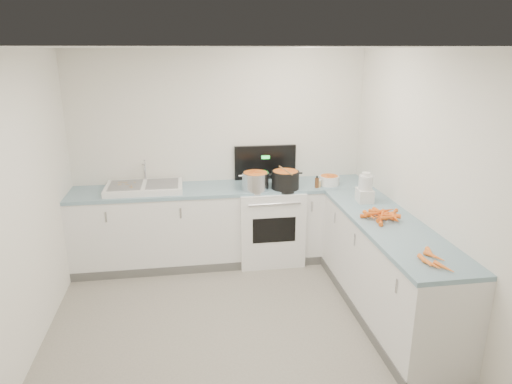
{
  "coord_description": "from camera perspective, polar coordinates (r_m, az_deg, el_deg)",
  "views": [
    {
      "loc": [
        -0.4,
        -3.42,
        2.49
      ],
      "look_at": [
        0.3,
        1.1,
        1.05
      ],
      "focal_mm": 32.0,
      "sensor_mm": 36.0,
      "label": 1
    }
  ],
  "objects": [
    {
      "name": "counter_right",
      "position": [
        4.62,
        16.03,
        -9.19
      ],
      "size": [
        0.62,
        2.2,
        0.94
      ],
      "color": "white",
      "rests_on": "ground"
    },
    {
      "name": "peelings",
      "position": [
        5.36,
        -15.86,
        0.87
      ],
      "size": [
        0.21,
        0.26,
        0.01
      ],
      "color": "tan",
      "rests_on": "sink"
    },
    {
      "name": "sink",
      "position": [
        5.36,
        -13.79,
        0.59
      ],
      "size": [
        0.86,
        0.52,
        0.31
      ],
      "color": "white",
      "rests_on": "counter_back"
    },
    {
      "name": "wall_back",
      "position": [
        5.57,
        -4.48,
        4.58
      ],
      "size": [
        3.5,
        0.0,
        2.5
      ],
      "primitive_type": null,
      "rotation": [
        1.57,
        0.0,
        0.0
      ],
      "color": "white",
      "rests_on": "ground"
    },
    {
      "name": "steel_pot",
      "position": [
        5.22,
        -0.06,
        1.26
      ],
      "size": [
        0.4,
        0.4,
        0.22
      ],
      "primitive_type": "cylinder",
      "rotation": [
        0.0,
        0.0,
        -0.4
      ],
      "color": "silver",
      "rests_on": "stove"
    },
    {
      "name": "black_pot",
      "position": [
        5.28,
        3.69,
        1.42
      ],
      "size": [
        0.41,
        0.41,
        0.23
      ],
      "primitive_type": "cylinder",
      "rotation": [
        0.0,
        0.0,
        -0.35
      ],
      "color": "black",
      "rests_on": "stove"
    },
    {
      "name": "wall_front",
      "position": [
        1.93,
        5.73,
        -22.76
      ],
      "size": [
        3.5,
        0.0,
        2.5
      ],
      "primitive_type": null,
      "rotation": [
        -1.57,
        0.0,
        0.0
      ],
      "color": "white",
      "rests_on": "ground"
    },
    {
      "name": "food_processor",
      "position": [
        4.93,
        13.48,
        0.33
      ],
      "size": [
        0.17,
        0.2,
        0.32
      ],
      "color": "white",
      "rests_on": "counter_right"
    },
    {
      "name": "peeled_carrots",
      "position": [
        3.74,
        21.26,
        -7.94
      ],
      "size": [
        0.19,
        0.41,
        0.04
      ],
      "color": "orange",
      "rests_on": "counter_right"
    },
    {
      "name": "counter_back",
      "position": [
        5.52,
        -4.04,
        -4.03
      ],
      "size": [
        3.5,
        0.62,
        0.94
      ],
      "color": "white",
      "rests_on": "ground"
    },
    {
      "name": "floor",
      "position": [
        4.25,
        -1.82,
        -18.42
      ],
      "size": [
        3.5,
        4.0,
        0.0
      ],
      "primitive_type": null,
      "color": "gray",
      "rests_on": "ground"
    },
    {
      "name": "extract_bottle",
      "position": [
        5.35,
        7.61,
        1.15
      ],
      "size": [
        0.05,
        0.05,
        0.12
      ],
      "primitive_type": "cylinder",
      "color": "#593319",
      "rests_on": "counter_back"
    },
    {
      "name": "spice_jar",
      "position": [
        5.38,
        7.86,
        1.0
      ],
      "size": [
        0.05,
        0.05,
        0.08
      ],
      "primitive_type": "cylinder",
      "color": "#E5B266",
      "rests_on": "counter_back"
    },
    {
      "name": "mixing_bowl",
      "position": [
        5.49,
        9.12,
        1.46
      ],
      "size": [
        0.27,
        0.27,
        0.11
      ],
      "primitive_type": "cylinder",
      "rotation": [
        0.0,
        0.0,
        -0.13
      ],
      "color": "white",
      "rests_on": "counter_back"
    },
    {
      "name": "stove",
      "position": [
        5.57,
        1.62,
        -3.74
      ],
      "size": [
        0.76,
        0.65,
        1.36
      ],
      "color": "white",
      "rests_on": "ground"
    },
    {
      "name": "wall_right",
      "position": [
        4.22,
        22.28,
        -0.95
      ],
      "size": [
        0.0,
        4.0,
        2.5
      ],
      "primitive_type": null,
      "rotation": [
        1.57,
        0.0,
        -1.57
      ],
      "color": "white",
      "rests_on": "ground"
    },
    {
      "name": "wooden_spoon",
      "position": [
        5.24,
        3.71,
        2.71
      ],
      "size": [
        0.08,
        0.4,
        0.02
      ],
      "primitive_type": "cylinder",
      "rotation": [
        1.57,
        0.0,
        0.16
      ],
      "color": "#AD7A47",
      "rests_on": "black_pot"
    },
    {
      "name": "ceiling",
      "position": [
        3.44,
        -2.24,
        17.62
      ],
      "size": [
        3.5,
        4.0,
        0.0
      ],
      "primitive_type": null,
      "rotation": [
        3.14,
        0.0,
        0.0
      ],
      "color": "white",
      "rests_on": "ground"
    },
    {
      "name": "carrot_pile",
      "position": [
        4.51,
        15.67,
        -2.83
      ],
      "size": [
        0.41,
        0.44,
        0.08
      ],
      "color": "orange",
      "rests_on": "counter_right"
    },
    {
      "name": "wall_left",
      "position": [
        3.88,
        -28.67,
        -3.41
      ],
      "size": [
        0.0,
        4.0,
        2.5
      ],
      "primitive_type": null,
      "rotation": [
        1.57,
        0.0,
        1.57
      ],
      "color": "white",
      "rests_on": "ground"
    }
  ]
}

